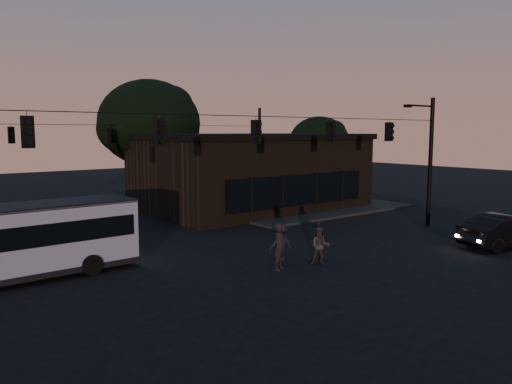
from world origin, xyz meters
TOP-DOWN VIEW (x-y plane):
  - ground at (0.00, 0.00)m, footprint 120.00×120.00m
  - sidewalk_far_right at (12.00, 14.00)m, footprint 14.00×10.00m
  - building at (9.00, 15.97)m, footprint 15.40×10.41m
  - tree_behind at (4.00, 22.00)m, footprint 7.60×7.60m
  - tree_right at (18.00, 18.00)m, footprint 5.20×5.20m
  - signal_rig_near at (0.00, 4.00)m, footprint 26.24×0.30m
  - signal_rig_far at (0.00, 20.00)m, footprint 26.24×0.30m
  - car at (11.04, -1.56)m, footprint 5.21×2.99m
  - pedestrian_a at (-0.14, 2.27)m, footprint 0.82×0.69m
  - pedestrian_b at (1.69, 1.80)m, footprint 1.00×0.98m
  - pedestrian_c at (2.05, 2.27)m, footprint 1.02×0.45m
  - pedestrian_d at (0.82, 3.33)m, footprint 1.12×0.78m

SIDE VIEW (x-z plane):
  - ground at x=0.00m, z-range 0.00..0.00m
  - sidewalk_far_right at x=12.00m, z-range 0.00..0.15m
  - pedestrian_d at x=0.82m, z-range 0.00..1.57m
  - pedestrian_b at x=1.69m, z-range 0.00..1.62m
  - car at x=11.04m, z-range 0.00..1.63m
  - pedestrian_c at x=2.05m, z-range 0.00..1.71m
  - pedestrian_a at x=-0.14m, z-range 0.00..1.90m
  - building at x=9.00m, z-range 0.01..5.41m
  - signal_rig_far at x=0.00m, z-range 0.45..7.95m
  - signal_rig_near at x=0.00m, z-range 0.70..8.20m
  - tree_right at x=18.00m, z-range 1.20..8.06m
  - tree_behind at x=4.00m, z-range 1.48..10.91m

